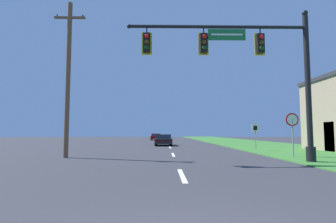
{
  "coord_description": "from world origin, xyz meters",
  "views": [
    {
      "loc": [
        -0.61,
        -2.75,
        1.42
      ],
      "look_at": [
        0.0,
        33.6,
        4.33
      ],
      "focal_mm": 28.0,
      "sensor_mm": 36.0,
      "label": 1
    }
  ],
  "objects_px": {
    "stop_sign": "(292,125)",
    "route_sign_post": "(255,131)",
    "utility_pole_near": "(68,76)",
    "car_ahead": "(163,140)",
    "far_car": "(156,137)",
    "signal_mast": "(257,66)"
  },
  "relations": [
    {
      "from": "far_car",
      "to": "car_ahead",
      "type": "bearing_deg",
      "value": -86.0
    },
    {
      "from": "stop_sign",
      "to": "utility_pole_near",
      "type": "relative_size",
      "value": 0.28
    },
    {
      "from": "car_ahead",
      "to": "stop_sign",
      "type": "height_order",
      "value": "stop_sign"
    },
    {
      "from": "car_ahead",
      "to": "route_sign_post",
      "type": "bearing_deg",
      "value": -48.91
    },
    {
      "from": "stop_sign",
      "to": "utility_pole_near",
      "type": "height_order",
      "value": "utility_pole_near"
    },
    {
      "from": "stop_sign",
      "to": "car_ahead",
      "type": "bearing_deg",
      "value": 118.52
    },
    {
      "from": "car_ahead",
      "to": "route_sign_post",
      "type": "height_order",
      "value": "route_sign_post"
    },
    {
      "from": "car_ahead",
      "to": "route_sign_post",
      "type": "relative_size",
      "value": 2.16
    },
    {
      "from": "far_car",
      "to": "route_sign_post",
      "type": "bearing_deg",
      "value": -73.08
    },
    {
      "from": "stop_sign",
      "to": "route_sign_post",
      "type": "height_order",
      "value": "stop_sign"
    },
    {
      "from": "car_ahead",
      "to": "utility_pole_near",
      "type": "distance_m",
      "value": 15.48
    },
    {
      "from": "signal_mast",
      "to": "utility_pole_near",
      "type": "bearing_deg",
      "value": 165.93
    },
    {
      "from": "car_ahead",
      "to": "far_car",
      "type": "xyz_separation_m",
      "value": [
        -1.41,
        20.15,
        0.0
      ]
    },
    {
      "from": "route_sign_post",
      "to": "utility_pole_near",
      "type": "height_order",
      "value": "utility_pole_near"
    },
    {
      "from": "signal_mast",
      "to": "utility_pole_near",
      "type": "relative_size",
      "value": 1.0
    },
    {
      "from": "car_ahead",
      "to": "far_car",
      "type": "bearing_deg",
      "value": 94.0
    },
    {
      "from": "stop_sign",
      "to": "route_sign_post",
      "type": "distance_m",
      "value": 5.49
    },
    {
      "from": "far_car",
      "to": "route_sign_post",
      "type": "relative_size",
      "value": 2.29
    },
    {
      "from": "car_ahead",
      "to": "utility_pole_near",
      "type": "xyz_separation_m",
      "value": [
        -5.49,
        -13.89,
        4.07
      ]
    },
    {
      "from": "car_ahead",
      "to": "stop_sign",
      "type": "bearing_deg",
      "value": -61.48
    },
    {
      "from": "stop_sign",
      "to": "route_sign_post",
      "type": "xyz_separation_m",
      "value": [
        -0.24,
        5.47,
        -0.34
      ]
    },
    {
      "from": "utility_pole_near",
      "to": "stop_sign",
      "type": "bearing_deg",
      "value": 0.45
    }
  ]
}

